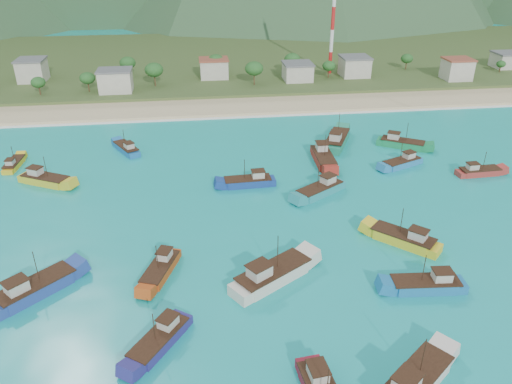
{
  "coord_description": "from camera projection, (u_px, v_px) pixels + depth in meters",
  "views": [
    {
      "loc": [
        -11.21,
        -63.44,
        45.71
      ],
      "look_at": [
        -0.73,
        18.0,
        3.0
      ],
      "focal_mm": 35.0,
      "sensor_mm": 36.0,
      "label": 1
    }
  ],
  "objects": [
    {
      "name": "ground",
      "position": [
        275.0,
        261.0,
        78.19
      ],
      "size": [
        600.0,
        600.0,
        0.0
      ],
      "primitive_type": "plane",
      "color": "#0D8C95",
      "rests_on": "ground"
    },
    {
      "name": "boat_15",
      "position": [
        45.0,
        180.0,
        102.03
      ],
      "size": [
        11.36,
        8.06,
        6.56
      ],
      "rotation": [
        0.0,
        0.0,
        4.23
      ],
      "color": "gold",
      "rests_on": "ground"
    },
    {
      "name": "beach",
      "position": [
        232.0,
        107.0,
        147.7
      ],
      "size": [
        400.0,
        18.0,
        1.2
      ],
      "primitive_type": "cube",
      "color": "beige",
      "rests_on": "ground"
    },
    {
      "name": "boat_11",
      "position": [
        14.0,
        165.0,
        109.51
      ],
      "size": [
        2.94,
        8.56,
        4.99
      ],
      "rotation": [
        0.0,
        0.0,
        6.23
      ],
      "color": "gold",
      "rests_on": "ground"
    },
    {
      "name": "boat_30",
      "position": [
        479.0,
        172.0,
        105.81
      ],
      "size": [
        9.64,
        3.23,
        5.63
      ],
      "rotation": [
        0.0,
        0.0,
        4.76
      ],
      "color": "#A1302A",
      "rests_on": "ground"
    },
    {
      "name": "surf_line",
      "position": [
        235.0,
        117.0,
        139.34
      ],
      "size": [
        400.0,
        2.5,
        0.08
      ],
      "primitive_type": "cube",
      "color": "white",
      "rests_on": "ground"
    },
    {
      "name": "boat_17",
      "position": [
        323.0,
        158.0,
        111.52
      ],
      "size": [
        4.07,
        12.53,
        7.34
      ],
      "rotation": [
        0.0,
        0.0,
        3.11
      ],
      "color": "maroon",
      "rests_on": "ground"
    },
    {
      "name": "boat_27",
      "position": [
        337.0,
        141.0,
        120.78
      ],
      "size": [
        9.46,
        13.83,
        7.95
      ],
      "rotation": [
        0.0,
        0.0,
        5.83
      ],
      "color": "#1B8061",
      "rests_on": "ground"
    },
    {
      "name": "boat_10",
      "position": [
        320.0,
        190.0,
        97.94
      ],
      "size": [
        11.31,
        9.02,
        6.7
      ],
      "rotation": [
        0.0,
        0.0,
        2.15
      ],
      "color": "teal",
      "rests_on": "ground"
    },
    {
      "name": "vegetation",
      "position": [
        210.0,
        70.0,
        165.92
      ],
      "size": [
        275.2,
        25.93,
        9.1
      ],
      "color": "#235623",
      "rests_on": "ground"
    },
    {
      "name": "boat_1",
      "position": [
        249.0,
        182.0,
        101.3
      ],
      "size": [
        10.7,
        3.57,
        6.25
      ],
      "rotation": [
        0.0,
        0.0,
        1.61
      ],
      "color": "navy",
      "rests_on": "ground"
    },
    {
      "name": "boat_20",
      "position": [
        127.0,
        149.0,
        117.07
      ],
      "size": [
        7.18,
        9.74,
        5.66
      ],
      "rotation": [
        0.0,
        0.0,
        0.51
      ],
      "color": "#1862A7",
      "rests_on": "ground"
    },
    {
      "name": "boat_14",
      "position": [
        161.0,
        270.0,
        75.06
      ],
      "size": [
        6.2,
        10.35,
        5.88
      ],
      "rotation": [
        0.0,
        0.0,
        2.79
      ],
      "color": "#B84516",
      "rests_on": "ground"
    },
    {
      "name": "boat_18",
      "position": [
        415.0,
        383.0,
        55.9
      ],
      "size": [
        11.82,
        10.32,
        7.2
      ],
      "rotation": [
        0.0,
        0.0,
        5.37
      ],
      "color": "beige",
      "rests_on": "ground"
    },
    {
      "name": "land",
      "position": [
        219.0,
        60.0,
        201.38
      ],
      "size": [
        400.0,
        110.0,
        2.4
      ],
      "primitive_type": "cube",
      "color": "#385123",
      "rests_on": "ground"
    },
    {
      "name": "boat_7",
      "position": [
        426.0,
        285.0,
        71.6
      ],
      "size": [
        11.05,
        4.03,
        6.4
      ],
      "rotation": [
        0.0,
        0.0,
        1.49
      ],
      "color": "#176AA5",
      "rests_on": "ground"
    },
    {
      "name": "boat_25",
      "position": [
        404.0,
        239.0,
        82.17
      ],
      "size": [
        10.61,
        10.5,
        6.81
      ],
      "rotation": [
        0.0,
        0.0,
        0.79
      ],
      "color": "gold",
      "rests_on": "ground"
    },
    {
      "name": "village",
      "position": [
        239.0,
        71.0,
        166.39
      ],
      "size": [
        210.05,
        25.11,
        7.14
      ],
      "color": "beige",
      "rests_on": "ground"
    },
    {
      "name": "boat_5",
      "position": [
        402.0,
        163.0,
        109.83
      ],
      "size": [
        10.31,
        6.67,
        5.89
      ],
      "rotation": [
        0.0,
        0.0,
        1.98
      ],
      "color": "#2375B0",
      "rests_on": "ground"
    },
    {
      "name": "boat_9",
      "position": [
        402.0,
        144.0,
        119.55
      ],
      "size": [
        11.35,
        8.7,
        6.66
      ],
      "rotation": [
        0.0,
        0.0,
        4.17
      ],
      "color": "#13834A",
      "rests_on": "ground"
    },
    {
      "name": "boat_13",
      "position": [
        272.0,
        276.0,
        73.15
      ],
      "size": [
        13.38,
        10.69,
        7.93
      ],
      "rotation": [
        0.0,
        0.0,
        5.3
      ],
      "color": "beige",
      "rests_on": "ground"
    },
    {
      "name": "boat_28",
      "position": [
        35.0,
        289.0,
        70.55
      ],
      "size": [
        11.46,
        10.95,
        7.24
      ],
      "rotation": [
        0.0,
        0.0,
        5.46
      ],
      "color": "navy",
      "rests_on": "ground"
    },
    {
      "name": "radio_tower",
      "position": [
        334.0,
        7.0,
        166.4
      ],
      "size": [
        1.2,
        1.2,
        44.58
      ],
      "color": "red",
      "rests_on": "ground"
    },
    {
      "name": "boat_2",
      "position": [
        160.0,
        340.0,
        62.02
      ],
      "size": [
        8.26,
        9.99,
        5.98
      ],
      "rotation": [
        0.0,
        0.0,
        2.53
      ],
      "color": "navy",
      "rests_on": "ground"
    }
  ]
}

